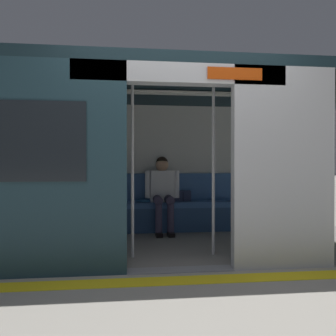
{
  "coord_description": "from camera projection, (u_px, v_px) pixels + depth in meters",
  "views": [
    {
      "loc": [
        0.51,
        3.36,
        1.06
      ],
      "look_at": [
        -0.01,
        -1.15,
        1.03
      ],
      "focal_mm": 36.02,
      "sensor_mm": 36.0,
      "label": 1
    }
  ],
  "objects": [
    {
      "name": "grab_pole_far",
      "position": [
        213.0,
        168.0,
        3.98
      ],
      "size": [
        0.04,
        0.04,
        2.06
      ],
      "primitive_type": "cylinder",
      "color": "silver",
      "rests_on": "ground_plane"
    },
    {
      "name": "handbag",
      "position": [
        183.0,
        196.0,
        5.52
      ],
      "size": [
        0.26,
        0.15,
        0.17
      ],
      "color": "#262D4C",
      "rests_on": "bench_seat"
    },
    {
      "name": "ground_plane",
      "position": [
        180.0,
        270.0,
        3.4
      ],
      "size": [
        60.0,
        60.0,
        0.0
      ],
      "primitive_type": "plane",
      "color": "gray"
    },
    {
      "name": "platform_edge_strip",
      "position": [
        185.0,
        280.0,
        3.1
      ],
      "size": [
        8.0,
        0.24,
        0.01
      ],
      "primitive_type": "cube",
      "color": "yellow",
      "rests_on": "ground_plane"
    },
    {
      "name": "book",
      "position": [
        143.0,
        201.0,
        5.47
      ],
      "size": [
        0.23,
        0.26,
        0.03
      ],
      "primitive_type": "cube",
      "rotation": [
        0.0,
        0.0,
        0.48
      ],
      "color": "#26598C",
      "rests_on": "bench_seat"
    },
    {
      "name": "person_seated",
      "position": [
        163.0,
        189.0,
        5.37
      ],
      "size": [
        0.55,
        0.67,
        1.2
      ],
      "color": "silver",
      "rests_on": "ground_plane"
    },
    {
      "name": "grab_pole_door",
      "position": [
        132.0,
        168.0,
        3.86
      ],
      "size": [
        0.04,
        0.04,
        2.06
      ],
      "primitive_type": "cylinder",
      "color": "silver",
      "rests_on": "ground_plane"
    },
    {
      "name": "train_car",
      "position": [
        162.0,
        136.0,
        4.5
      ],
      "size": [
        6.4,
        2.55,
        2.2
      ],
      "color": "silver",
      "rests_on": "ground_plane"
    },
    {
      "name": "bench_seat",
      "position": [
        161.0,
        209.0,
        5.42
      ],
      "size": [
        2.43,
        0.44,
        0.48
      ],
      "color": "#38609E",
      "rests_on": "ground_plane"
    }
  ]
}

